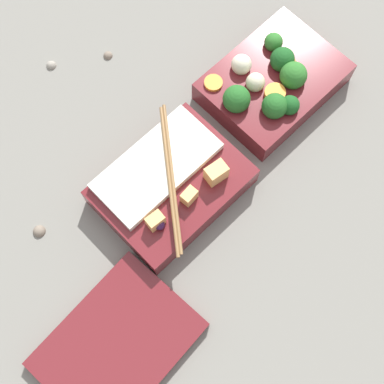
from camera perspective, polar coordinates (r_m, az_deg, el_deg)
ground_plane at (r=0.82m, az=4.28°, el=5.84°), size 3.00×3.00×0.00m
bento_tray_vegetable at (r=0.84m, az=8.55°, el=11.51°), size 0.20×0.15×0.07m
bento_tray_rice at (r=0.76m, az=-2.21°, el=0.73°), size 0.20×0.18×0.07m
bento_lid at (r=0.74m, az=-7.92°, el=-15.77°), size 0.21×0.16×0.02m
pebble_0 at (r=0.79m, az=-16.04°, el=-3.98°), size 0.02×0.02×0.02m
pebble_1 at (r=0.90m, az=-8.97°, el=14.28°), size 0.01×0.01×0.01m
pebble_3 at (r=0.90m, az=-14.81°, el=13.03°), size 0.02×0.02×0.02m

